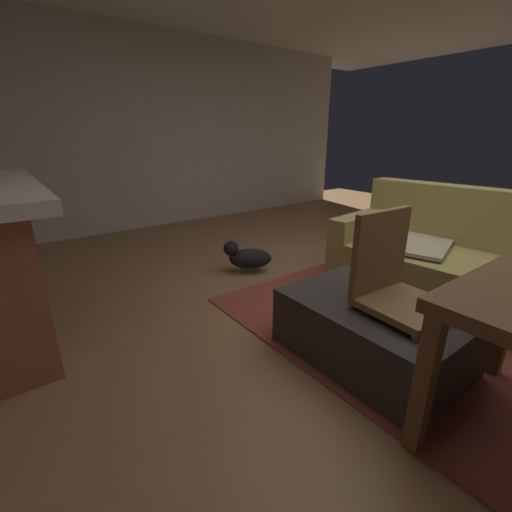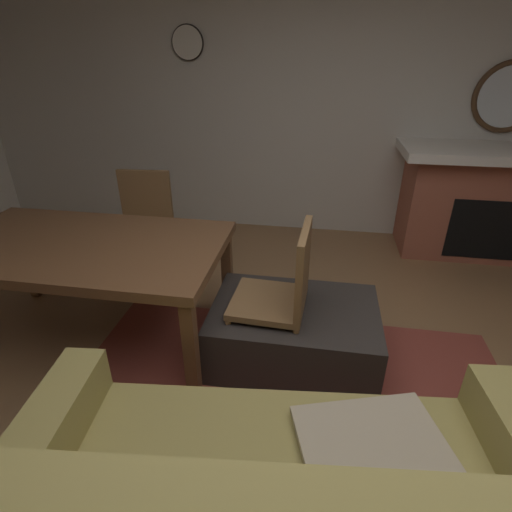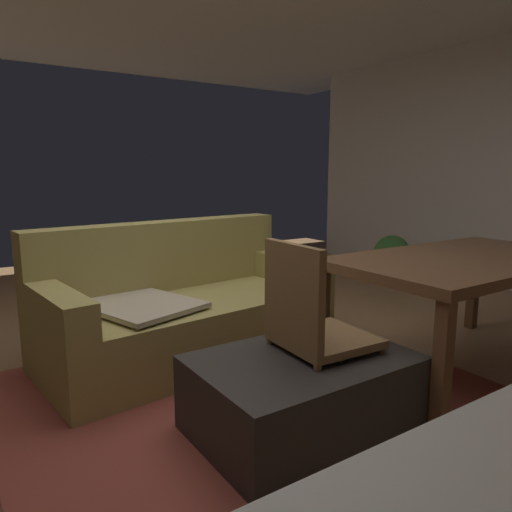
# 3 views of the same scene
# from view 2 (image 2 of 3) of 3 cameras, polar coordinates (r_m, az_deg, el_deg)

# --- Properties ---
(floor) EXTENTS (9.29, 9.29, 0.00)m
(floor) POSITION_cam_2_polar(r_m,az_deg,el_deg) (2.22, 8.33, -26.81)
(floor) COLOR olive
(wall_back_fireplace_side) EXTENTS (8.15, 0.12, 2.67)m
(wall_back_fireplace_side) POSITION_cam_2_polar(r_m,az_deg,el_deg) (4.29, 11.12, 20.71)
(wall_back_fireplace_side) COLOR beige
(wall_back_fireplace_side) RESTS_ON ground
(area_rug) EXTENTS (2.60, 2.00, 0.01)m
(area_rug) POSITION_cam_2_polar(r_m,az_deg,el_deg) (2.31, 3.94, -23.49)
(area_rug) COLOR brown
(area_rug) RESTS_ON ground
(fireplace) EXTENTS (1.83, 0.76, 1.04)m
(fireplace) POSITION_cam_2_polar(r_m,az_deg,el_deg) (4.40, 30.93, 6.67)
(fireplace) COLOR #9E5642
(fireplace) RESTS_ON ground
(round_wall_mirror) EXTENTS (0.63, 0.05, 0.63)m
(round_wall_mirror) POSITION_cam_2_polar(r_m,az_deg,el_deg) (4.49, 32.59, 18.69)
(round_wall_mirror) COLOR #4C331E
(ottoman_coffee_table) EXTENTS (1.03, 0.72, 0.38)m
(ottoman_coffee_table) POSITION_cam_2_polar(r_m,az_deg,el_deg) (2.60, 5.43, -10.91)
(ottoman_coffee_table) COLOR #2D2826
(ottoman_coffee_table) RESTS_ON ground
(tv_remote) EXTENTS (0.11, 0.17, 0.02)m
(tv_remote) POSITION_cam_2_polar(r_m,az_deg,el_deg) (2.55, 4.17, -5.96)
(tv_remote) COLOR black
(tv_remote) RESTS_ON ottoman_coffee_table
(dining_table) EXTENTS (1.74, 0.98, 0.74)m
(dining_table) POSITION_cam_2_polar(r_m,az_deg,el_deg) (2.71, -23.49, 0.40)
(dining_table) COLOR brown
(dining_table) RESTS_ON ground
(dining_chair_west) EXTENTS (0.46, 0.46, 0.93)m
(dining_chair_west) POSITION_cam_2_polar(r_m,az_deg,el_deg) (2.38, 3.98, -4.97)
(dining_chair_west) COLOR brown
(dining_chair_west) RESTS_ON ground
(dining_chair_south) EXTENTS (0.46, 0.46, 0.93)m
(dining_chair_south) POSITION_cam_2_polar(r_m,az_deg,el_deg) (3.47, -15.81, 4.81)
(dining_chair_south) COLOR brown
(dining_chair_south) RESTS_ON ground
(wall_clock) EXTENTS (0.32, 0.03, 0.32)m
(wall_clock) POSITION_cam_2_polar(r_m,az_deg,el_deg) (4.39, -9.81, 27.98)
(wall_clock) COLOR silver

